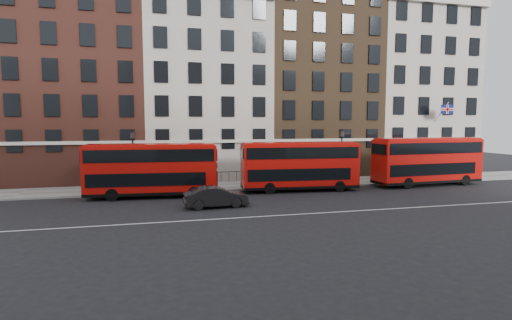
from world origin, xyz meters
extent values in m
plane|color=black|center=(0.00, 0.00, 0.00)|extent=(120.00, 120.00, 0.00)
cube|color=slate|center=(0.00, 10.50, 0.07)|extent=(80.00, 5.00, 0.15)
cube|color=gray|center=(0.00, 8.00, 0.08)|extent=(80.00, 0.30, 0.16)
cube|color=white|center=(0.00, -2.00, 0.01)|extent=(70.00, 0.12, 0.01)
cube|color=brown|center=(-12.80, 18.00, 11.00)|extent=(12.80, 10.00, 22.00)
cube|color=#A29C8F|center=(0.00, 18.00, 9.50)|extent=(12.80, 10.00, 19.00)
cube|color=brown|center=(12.80, 18.00, 10.50)|extent=(12.80, 10.00, 21.00)
cube|color=#B3AA9B|center=(25.60, 18.00, 10.00)|extent=(12.80, 10.00, 20.00)
cube|color=beige|center=(25.60, 12.75, 19.60)|extent=(12.80, 0.50, 0.80)
cube|color=#BD0E09|center=(-5.79, 6.58, 2.28)|extent=(10.44, 3.24, 3.87)
cube|color=black|center=(-5.79, 6.58, 0.46)|extent=(10.45, 3.28, 0.24)
cube|color=black|center=(-6.08, 6.60, 1.62)|extent=(9.28, 3.23, 1.03)
cube|color=black|center=(-5.79, 6.58, 3.48)|extent=(10.06, 3.29, 0.98)
cube|color=#BD0E09|center=(-5.79, 6.58, 4.26)|extent=(10.13, 3.02, 0.18)
cube|color=black|center=(-0.62, 6.18, 1.52)|extent=(0.25, 2.15, 1.27)
cube|color=black|center=(-0.62, 6.18, 2.57)|extent=(0.22, 1.86, 0.41)
cylinder|color=black|center=(-2.55, 5.23, 0.49)|extent=(1.00, 0.35, 0.98)
cylinder|color=black|center=(-2.38, 7.41, 0.49)|extent=(1.00, 0.35, 0.98)
cylinder|color=black|center=(-8.80, 5.71, 0.49)|extent=(1.00, 0.35, 0.98)
cylinder|color=black|center=(-8.63, 7.90, 0.49)|extent=(1.00, 0.35, 0.98)
cube|color=#BD0E09|center=(6.86, 6.58, 2.27)|extent=(10.40, 3.23, 3.85)
cube|color=black|center=(6.86, 6.58, 0.46)|extent=(10.40, 3.26, 0.23)
cube|color=black|center=(6.57, 6.60, 1.61)|extent=(9.24, 3.21, 1.02)
cube|color=black|center=(6.86, 6.58, 3.46)|extent=(10.01, 3.27, 0.98)
cube|color=#BD0E09|center=(6.86, 6.58, 4.24)|extent=(10.09, 3.01, 0.18)
cube|color=black|center=(12.00, 6.18, 1.51)|extent=(0.24, 2.14, 1.27)
cube|color=black|center=(12.00, 6.18, 2.55)|extent=(0.22, 1.85, 0.41)
cylinder|color=black|center=(10.08, 5.23, 0.49)|extent=(0.99, 0.35, 0.98)
cylinder|color=black|center=(10.25, 7.41, 0.49)|extent=(0.99, 0.35, 0.98)
cylinder|color=black|center=(3.86, 5.72, 0.49)|extent=(0.99, 0.35, 0.98)
cylinder|color=black|center=(4.03, 7.89, 0.49)|extent=(0.99, 0.35, 0.98)
cube|color=#BD0E09|center=(19.88, 6.58, 2.41)|extent=(11.00, 3.25, 4.09)
cube|color=black|center=(19.88, 6.58, 0.49)|extent=(11.01, 3.29, 0.25)
cube|color=black|center=(19.57, 6.56, 1.71)|extent=(9.77, 3.25, 1.09)
cube|color=black|center=(19.88, 6.58, 3.67)|extent=(10.59, 3.30, 1.03)
cube|color=#BD0E09|center=(19.88, 6.58, 4.50)|extent=(10.68, 3.02, 0.19)
cube|color=black|center=(25.35, 6.91, 1.60)|extent=(0.22, 2.28, 1.35)
cube|color=black|center=(25.35, 6.91, 2.71)|extent=(0.20, 1.97, 0.43)
cylinder|color=black|center=(23.47, 5.64, 0.52)|extent=(1.05, 0.35, 1.03)
cylinder|color=black|center=(23.32, 7.95, 0.52)|extent=(1.05, 0.35, 1.03)
cylinder|color=black|center=(16.86, 5.23, 0.52)|extent=(1.05, 0.35, 1.03)
cylinder|color=black|center=(16.71, 7.54, 0.52)|extent=(1.05, 0.35, 1.03)
imported|color=black|center=(-1.33, 1.54, 0.75)|extent=(4.67, 1.88, 1.51)
cylinder|color=black|center=(-7.32, 8.51, 2.45)|extent=(0.14, 0.14, 4.60)
cylinder|color=black|center=(-7.32, 8.51, 0.45)|extent=(0.32, 0.32, 0.60)
cube|color=#262626|center=(-7.32, 8.51, 5.00)|extent=(0.32, 0.32, 0.55)
cone|color=black|center=(-7.32, 8.51, 5.35)|extent=(0.44, 0.44, 0.25)
cylinder|color=black|center=(11.80, 8.47, 2.45)|extent=(0.14, 0.14, 4.60)
cylinder|color=black|center=(11.80, 8.47, 0.45)|extent=(0.32, 0.32, 0.60)
cube|color=#262626|center=(11.80, 8.47, 5.00)|extent=(0.32, 0.32, 0.55)
cone|color=black|center=(11.80, 8.47, 5.35)|extent=(0.44, 0.44, 0.25)
cylinder|color=black|center=(22.09, 8.75, 1.45)|extent=(0.12, 0.12, 2.60)
cube|color=black|center=(22.09, 8.60, 3.05)|extent=(0.25, 0.30, 0.75)
sphere|color=red|center=(22.09, 8.43, 3.27)|extent=(0.14, 0.14, 0.14)
sphere|color=#0C9919|center=(22.09, 8.43, 2.83)|extent=(0.14, 0.14, 0.14)
camera|label=1|loc=(-5.37, -26.46, 6.04)|focal=28.00mm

